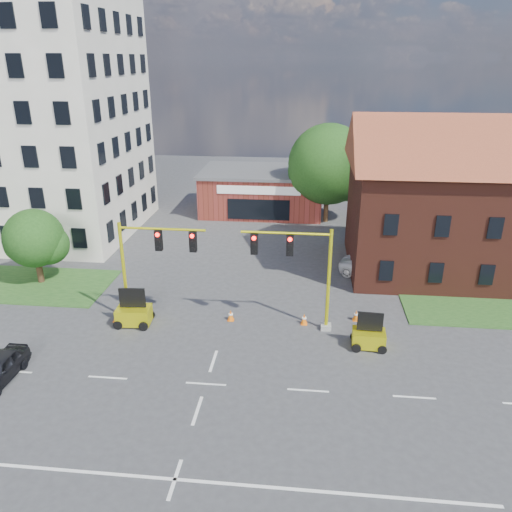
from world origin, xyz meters
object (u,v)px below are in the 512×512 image
signal_mast_west (150,261)px  trailer_east (369,337)px  trailer_west (134,314)px  pickup_white (375,268)px  signal_mast_east (300,267)px

signal_mast_west → trailer_east: 13.16m
trailer_west → pickup_white: bearing=25.1°
signal_mast_west → pickup_white: signal_mast_west is taller
trailer_east → pickup_white: trailer_east is taller
trailer_west → pickup_white: (15.17, 8.55, 0.01)m
signal_mast_west → signal_mast_east: size_ratio=1.00×
trailer_west → signal_mast_east: bearing=-0.9°
trailer_west → trailer_east: bearing=-9.0°
trailer_west → pickup_white: trailer_west is taller
signal_mast_east → trailer_west: 10.31m
signal_mast_west → pickup_white: 16.50m
trailer_east → signal_mast_west: bearing=175.3°
signal_mast_west → pickup_white: bearing=29.4°
signal_mast_east → pickup_white: 10.13m
signal_mast_west → signal_mast_east: same height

